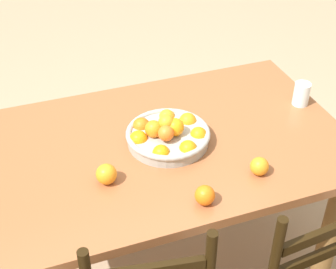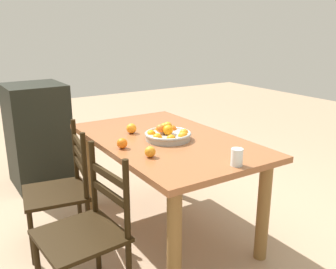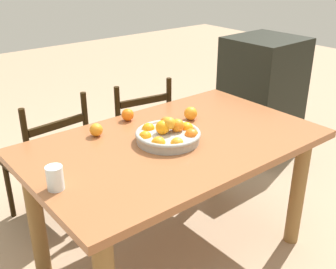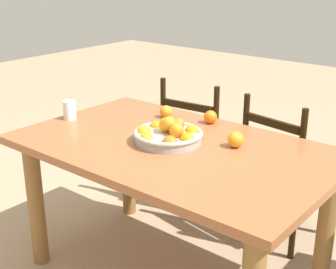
# 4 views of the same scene
# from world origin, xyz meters

# --- Properties ---
(ground_plane) EXTENTS (12.00, 12.00, 0.00)m
(ground_plane) POSITION_xyz_m (0.00, 0.00, 0.00)
(ground_plane) COLOR tan
(dining_table) EXTENTS (1.58, 0.96, 0.78)m
(dining_table) POSITION_xyz_m (0.00, 0.00, 0.65)
(dining_table) COLOR #965833
(dining_table) RESTS_ON ground
(chair_near_window) EXTENTS (0.51, 0.51, 0.91)m
(chair_near_window) POSITION_xyz_m (0.26, 0.74, 0.44)
(chair_near_window) COLOR black
(chair_near_window) RESTS_ON ground
(chair_by_cabinet) EXTENTS (0.50, 0.50, 0.91)m
(chair_by_cabinet) POSITION_xyz_m (-0.40, 0.79, 0.43)
(chair_by_cabinet) COLOR black
(chair_by_cabinet) RESTS_ON ground
(cabinet) EXTENTS (0.59, 0.56, 1.05)m
(cabinet) POSITION_xyz_m (1.50, 0.61, 0.52)
(cabinet) COLOR black
(cabinet) RESTS_ON ground
(fruit_bowl) EXTENTS (0.35, 0.35, 0.14)m
(fruit_bowl) POSITION_xyz_m (-0.04, 0.01, 0.82)
(fruit_bowl) COLOR #A3A39C
(fruit_bowl) RESTS_ON dining_table
(orange_loose_0) EXTENTS (0.08, 0.08, 0.08)m
(orange_loose_0) POSITION_xyz_m (0.26, 0.16, 0.82)
(orange_loose_0) COLOR orange
(orange_loose_0) RESTS_ON dining_table
(orange_loose_1) EXTENTS (0.07, 0.07, 0.07)m
(orange_loose_1) POSITION_xyz_m (-0.30, 0.31, 0.81)
(orange_loose_1) COLOR orange
(orange_loose_1) RESTS_ON dining_table
(orange_loose_2) EXTENTS (0.07, 0.07, 0.07)m
(orange_loose_2) POSITION_xyz_m (-0.04, 0.38, 0.81)
(orange_loose_2) COLOR orange
(orange_loose_2) RESTS_ON dining_table
(drinking_glass) EXTENTS (0.07, 0.07, 0.11)m
(drinking_glass) POSITION_xyz_m (-0.71, -0.06, 0.83)
(drinking_glass) COLOR silver
(drinking_glass) RESTS_ON dining_table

